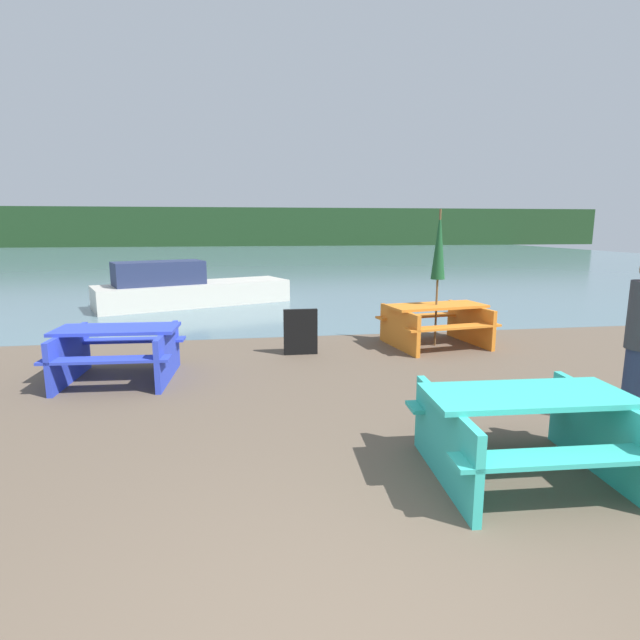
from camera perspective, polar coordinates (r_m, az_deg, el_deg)
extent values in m
cube|color=slate|center=(34.30, -8.04, 7.10)|extent=(60.00, 50.00, 0.00)
cube|color=#1E3D1E|center=(54.23, -8.41, 10.48)|extent=(80.00, 1.60, 4.00)
cube|color=#33B7A8|center=(4.44, 22.59, -7.94)|extent=(1.67, 0.78, 0.04)
cube|color=#33B7A8|center=(4.10, 26.04, -13.96)|extent=(1.65, 0.36, 0.04)
cube|color=#33B7A8|center=(4.99, 19.34, -9.07)|extent=(1.65, 0.36, 0.04)
cube|color=#33B7A8|center=(4.30, 14.03, -13.29)|extent=(0.14, 1.38, 0.69)
cube|color=#33B7A8|center=(4.92, 29.39, -11.30)|extent=(0.14, 1.38, 0.69)
cube|color=blue|center=(7.24, -22.21, -0.98)|extent=(1.61, 0.78, 0.04)
cube|color=blue|center=(6.78, -23.33, -4.22)|extent=(1.59, 0.36, 0.04)
cube|color=blue|center=(7.81, -20.95, -2.17)|extent=(1.59, 0.36, 0.04)
cube|color=blue|center=(7.52, -26.75, -3.77)|extent=(0.14, 1.38, 0.69)
cube|color=blue|center=(7.16, -17.01, -3.77)|extent=(0.14, 1.38, 0.69)
cube|color=orange|center=(8.91, 13.16, 1.58)|extent=(1.78, 0.96, 0.04)
cube|color=orange|center=(8.50, 14.97, -0.79)|extent=(1.72, 0.54, 0.04)
cube|color=orange|center=(9.42, 11.38, 0.46)|extent=(1.72, 0.54, 0.04)
cube|color=orange|center=(8.64, 9.02, -1.01)|extent=(0.29, 1.37, 0.68)
cube|color=orange|center=(9.35, 16.79, -0.44)|extent=(0.29, 1.37, 0.68)
cylinder|color=brown|center=(8.85, 13.29, 4.59)|extent=(0.04, 0.04, 2.36)
cone|color=#195128|center=(8.81, 13.45, 8.39)|extent=(0.24, 0.24, 1.18)
cube|color=beige|center=(13.74, -14.14, 2.93)|extent=(5.16, 3.16, 0.59)
cube|color=navy|center=(13.45, -17.94, 5.13)|extent=(2.41, 1.73, 0.60)
cylinder|color=#283351|center=(6.24, 32.57, -6.46)|extent=(0.30, 0.30, 0.83)
cube|color=black|center=(8.13, -2.23, -1.37)|extent=(0.55, 0.08, 0.75)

